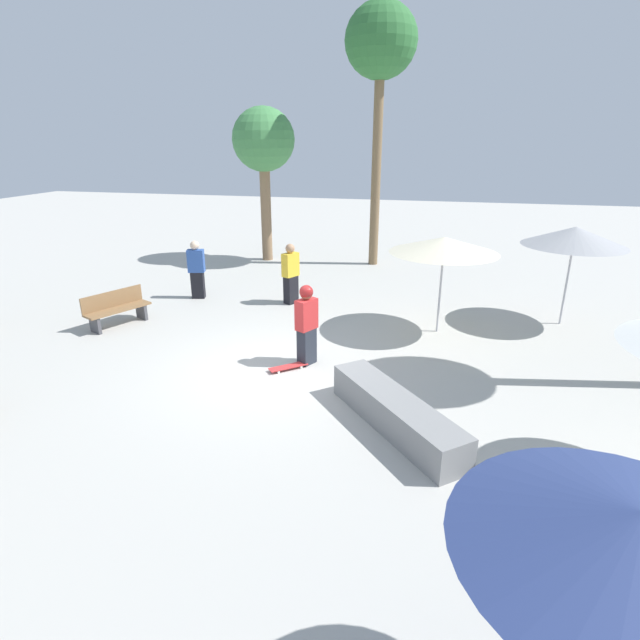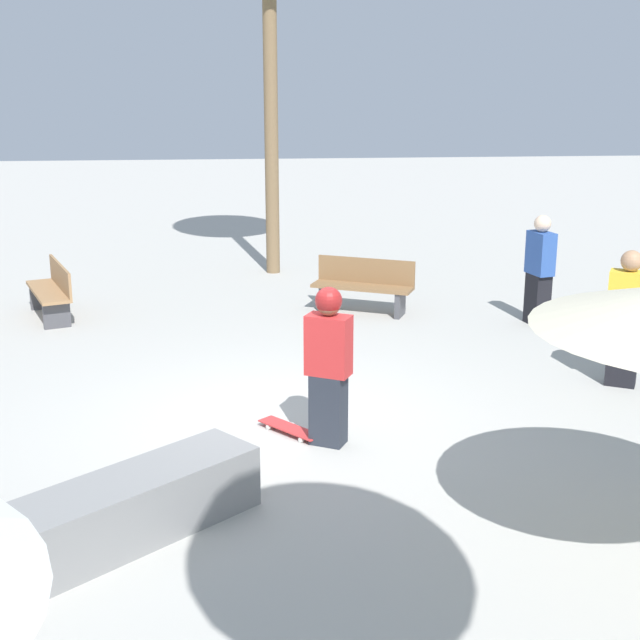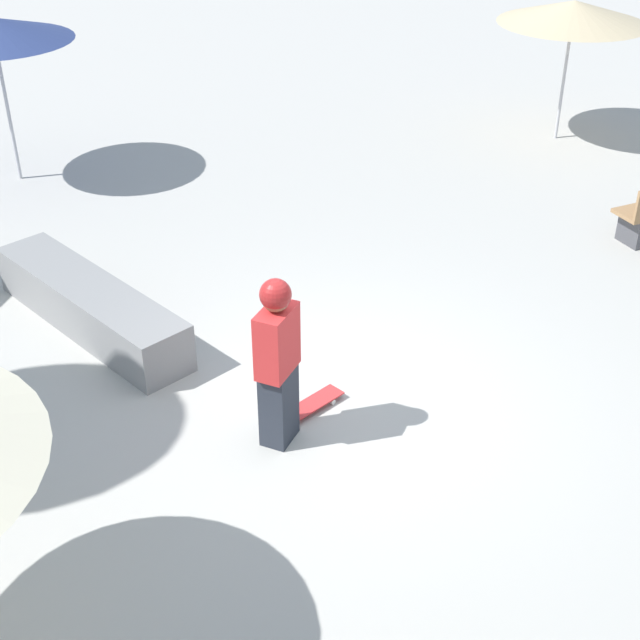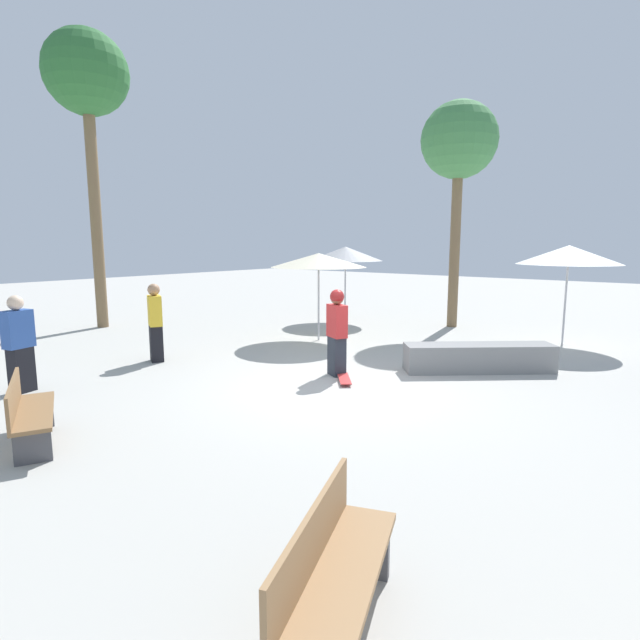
{
  "view_description": "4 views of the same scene",
  "coord_description": "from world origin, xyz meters",
  "px_view_note": "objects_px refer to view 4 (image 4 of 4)",
  "views": [
    {
      "loc": [
        3.06,
        -8.57,
        4.36
      ],
      "look_at": [
        0.78,
        0.99,
        0.78
      ],
      "focal_mm": 28.0,
      "sensor_mm": 36.0,
      "label": 1
    },
    {
      "loc": [
        9.14,
        -0.38,
        3.75
      ],
      "look_at": [
        0.03,
        0.46,
        1.16
      ],
      "focal_mm": 50.0,
      "sensor_mm": 36.0,
      "label": 2
    },
    {
      "loc": [
        0.7,
        6.91,
        5.26
      ],
      "look_at": [
        0.23,
        0.1,
        1.03
      ],
      "focal_mm": 50.0,
      "sensor_mm": 36.0,
      "label": 3
    },
    {
      "loc": [
        -6.98,
        -5.04,
        2.53
      ],
      "look_at": [
        0.29,
        0.63,
        1.11
      ],
      "focal_mm": 28.0,
      "sensor_mm": 36.0,
      "label": 4
    }
  ],
  "objects_px": {
    "skateboard": "(344,379)",
    "bystander_far": "(155,323)",
    "bench_near": "(334,573)",
    "palm_tree_right": "(459,144)",
    "skater_main": "(337,329)",
    "bystander_watching": "(19,344)",
    "shade_umbrella_white": "(569,255)",
    "shade_umbrella_cream": "(319,260)",
    "palm_tree_far_back": "(87,80)",
    "bench_far": "(28,413)",
    "shade_umbrella_grey": "(345,254)",
    "concrete_ledge": "(479,358)"
  },
  "relations": [
    {
      "from": "shade_umbrella_grey",
      "to": "bench_far",
      "type": "bearing_deg",
      "value": -166.09
    },
    {
      "from": "skateboard",
      "to": "bystander_far",
      "type": "height_order",
      "value": "bystander_far"
    },
    {
      "from": "shade_umbrella_cream",
      "to": "bystander_far",
      "type": "height_order",
      "value": "shade_umbrella_cream"
    },
    {
      "from": "shade_umbrella_white",
      "to": "bystander_watching",
      "type": "height_order",
      "value": "shade_umbrella_white"
    },
    {
      "from": "skater_main",
      "to": "shade_umbrella_white",
      "type": "distance_m",
      "value": 6.65
    },
    {
      "from": "skater_main",
      "to": "bench_near",
      "type": "distance_m",
      "value": 6.48
    },
    {
      "from": "palm_tree_right",
      "to": "bystander_far",
      "type": "height_order",
      "value": "palm_tree_right"
    },
    {
      "from": "palm_tree_right",
      "to": "palm_tree_far_back",
      "type": "height_order",
      "value": "palm_tree_far_back"
    },
    {
      "from": "bench_near",
      "to": "shade_umbrella_white",
      "type": "height_order",
      "value": "shade_umbrella_white"
    },
    {
      "from": "concrete_ledge",
      "to": "shade_umbrella_grey",
      "type": "relative_size",
      "value": 1.09
    },
    {
      "from": "bench_far",
      "to": "shade_umbrella_grey",
      "type": "bearing_deg",
      "value": 128.79
    },
    {
      "from": "shade_umbrella_cream",
      "to": "palm_tree_far_back",
      "type": "height_order",
      "value": "palm_tree_far_back"
    },
    {
      "from": "bench_near",
      "to": "bystander_watching",
      "type": "bearing_deg",
      "value": -118.54
    },
    {
      "from": "concrete_ledge",
      "to": "shade_umbrella_cream",
      "type": "bearing_deg",
      "value": 82.66
    },
    {
      "from": "skater_main",
      "to": "shade_umbrella_cream",
      "type": "distance_m",
      "value": 3.77
    },
    {
      "from": "skater_main",
      "to": "bystander_watching",
      "type": "relative_size",
      "value": 1.0
    },
    {
      "from": "bench_near",
      "to": "palm_tree_right",
      "type": "height_order",
      "value": "palm_tree_right"
    },
    {
      "from": "bench_near",
      "to": "palm_tree_right",
      "type": "bearing_deg",
      "value": 179.32
    },
    {
      "from": "skater_main",
      "to": "palm_tree_right",
      "type": "bearing_deg",
      "value": 122.73
    },
    {
      "from": "shade_umbrella_cream",
      "to": "shade_umbrella_white",
      "type": "distance_m",
      "value": 6.19
    },
    {
      "from": "shade_umbrella_grey",
      "to": "skateboard",
      "type": "bearing_deg",
      "value": -144.98
    },
    {
      "from": "concrete_ledge",
      "to": "shade_umbrella_grey",
      "type": "bearing_deg",
      "value": 58.28
    },
    {
      "from": "bystander_watching",
      "to": "bench_near",
      "type": "bearing_deg",
      "value": 67.8
    },
    {
      "from": "shade_umbrella_white",
      "to": "palm_tree_far_back",
      "type": "height_order",
      "value": "palm_tree_far_back"
    },
    {
      "from": "palm_tree_right",
      "to": "skateboard",
      "type": "bearing_deg",
      "value": -172.29
    },
    {
      "from": "concrete_ledge",
      "to": "palm_tree_right",
      "type": "bearing_deg",
      "value": 28.76
    },
    {
      "from": "bench_near",
      "to": "palm_tree_far_back",
      "type": "bearing_deg",
      "value": -133.58
    },
    {
      "from": "bystander_watching",
      "to": "bystander_far",
      "type": "distance_m",
      "value": 2.76
    },
    {
      "from": "bench_near",
      "to": "palm_tree_far_back",
      "type": "relative_size",
      "value": 0.19
    },
    {
      "from": "bench_near",
      "to": "skater_main",
      "type": "bearing_deg",
      "value": -164.73
    },
    {
      "from": "shade_umbrella_cream",
      "to": "bystander_watching",
      "type": "bearing_deg",
      "value": 170.42
    },
    {
      "from": "skateboard",
      "to": "shade_umbrella_cream",
      "type": "xyz_separation_m",
      "value": [
        2.87,
        2.85,
        2.04
      ]
    },
    {
      "from": "skateboard",
      "to": "bystander_far",
      "type": "bearing_deg",
      "value": -115.04
    },
    {
      "from": "bench_far",
      "to": "bystander_watching",
      "type": "height_order",
      "value": "bystander_watching"
    },
    {
      "from": "skateboard",
      "to": "concrete_ledge",
      "type": "bearing_deg",
      "value": 102.94
    },
    {
      "from": "bench_near",
      "to": "bystander_far",
      "type": "bearing_deg",
      "value": -137.23
    },
    {
      "from": "bystander_watching",
      "to": "bench_far",
      "type": "bearing_deg",
      "value": 55.93
    },
    {
      "from": "bench_near",
      "to": "palm_tree_right",
      "type": "xyz_separation_m",
      "value": [
        12.03,
        4.37,
        4.95
      ]
    },
    {
      "from": "bench_far",
      "to": "skater_main",
      "type": "bearing_deg",
      "value": 103.04
    },
    {
      "from": "skater_main",
      "to": "skateboard",
      "type": "bearing_deg",
      "value": -9.11
    },
    {
      "from": "bench_near",
      "to": "bystander_watching",
      "type": "height_order",
      "value": "bystander_watching"
    },
    {
      "from": "skateboard",
      "to": "bench_near",
      "type": "relative_size",
      "value": 0.45
    },
    {
      "from": "bench_near",
      "to": "shade_umbrella_cream",
      "type": "xyz_separation_m",
      "value": [
        7.82,
        6.26,
        1.67
      ]
    },
    {
      "from": "skater_main",
      "to": "bench_far",
      "type": "height_order",
      "value": "skater_main"
    },
    {
      "from": "bench_far",
      "to": "shade_umbrella_cream",
      "type": "height_order",
      "value": "shade_umbrella_cream"
    },
    {
      "from": "concrete_ledge",
      "to": "bench_near",
      "type": "distance_m",
      "value": 7.44
    },
    {
      "from": "skateboard",
      "to": "palm_tree_far_back",
      "type": "bearing_deg",
      "value": -133.5
    },
    {
      "from": "bystander_far",
      "to": "palm_tree_far_back",
      "type": "bearing_deg",
      "value": -169.2
    },
    {
      "from": "skater_main",
      "to": "bystander_watching",
      "type": "height_order",
      "value": "same"
    },
    {
      "from": "palm_tree_right",
      "to": "bench_near",
      "type": "bearing_deg",
      "value": -160.04
    }
  ]
}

